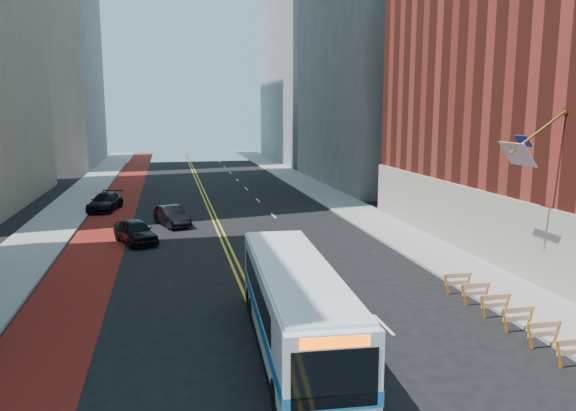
{
  "coord_description": "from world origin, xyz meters",
  "views": [
    {
      "loc": [
        -3.45,
        -14.15,
        8.56
      ],
      "look_at": [
        1.3,
        8.0,
        4.66
      ],
      "focal_mm": 35.0,
      "sensor_mm": 36.0,
      "label": 1
    }
  ],
  "objects_px": {
    "car_a": "(135,231)",
    "car_b": "(172,216)",
    "transit_bus": "(294,307)",
    "car_c": "(105,202)"
  },
  "relations": [
    {
      "from": "transit_bus",
      "to": "car_c",
      "type": "relative_size",
      "value": 2.33
    },
    {
      "from": "transit_bus",
      "to": "car_a",
      "type": "bearing_deg",
      "value": 112.37
    },
    {
      "from": "transit_bus",
      "to": "car_b",
      "type": "xyz_separation_m",
      "value": [
        -4.05,
        23.46,
        -0.96
      ]
    },
    {
      "from": "transit_bus",
      "to": "car_c",
      "type": "bearing_deg",
      "value": 110.15
    },
    {
      "from": "car_a",
      "to": "car_c",
      "type": "xyz_separation_m",
      "value": [
        -3.15,
        12.81,
        -0.03
      ]
    },
    {
      "from": "transit_bus",
      "to": "car_a",
      "type": "distance_m",
      "value": 19.44
    },
    {
      "from": "car_a",
      "to": "car_b",
      "type": "height_order",
      "value": "car_a"
    },
    {
      "from": "car_a",
      "to": "car_c",
      "type": "bearing_deg",
      "value": 81.83
    },
    {
      "from": "car_a",
      "to": "car_b",
      "type": "bearing_deg",
      "value": 43.27
    },
    {
      "from": "transit_bus",
      "to": "car_a",
      "type": "relative_size",
      "value": 2.64
    }
  ]
}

